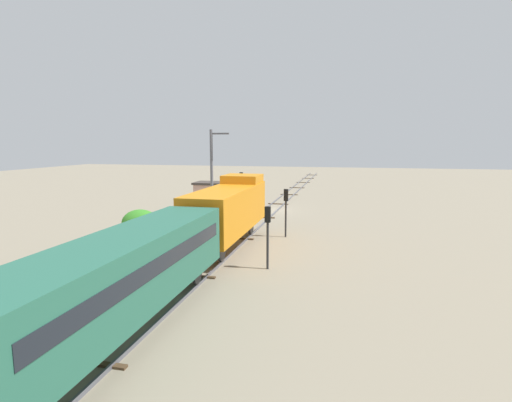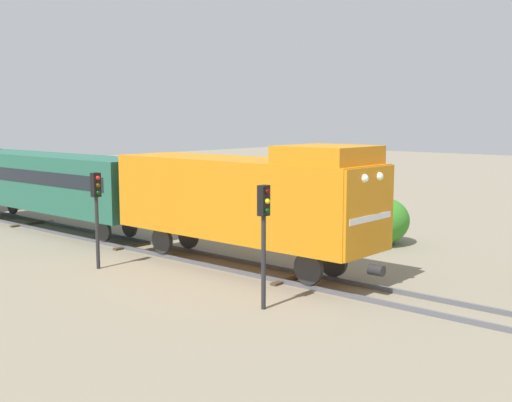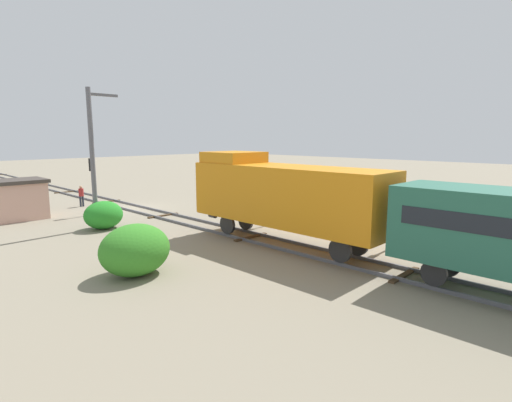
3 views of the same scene
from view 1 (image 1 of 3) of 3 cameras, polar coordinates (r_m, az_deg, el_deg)
The scene contains 12 objects.
ground_plane at distance 43.02m, azimuth 2.18°, elevation -1.34°, with size 159.44×159.44×0.00m, color gray.
railway_track at distance 43.01m, azimuth 2.18°, elevation -1.25°, with size 2.40×106.30×0.16m.
locomotive at distance 27.60m, azimuth -3.91°, elevation -0.95°, with size 2.90×11.60×4.60m.
passenger_car_leading at distance 15.71m, azimuth -18.38°, elevation -9.45°, with size 2.84×14.00×3.66m.
traffic_signal_near at distance 42.91m, azimuth -2.12°, elevation 2.47°, with size 0.32×0.34×4.09m.
traffic_signal_mid at distance 30.54m, azimuth 4.30°, elevation -0.38°, with size 0.32×0.34×3.72m.
traffic_signal_far at distance 22.71m, azimuth 1.69°, elevation -3.53°, with size 0.32×0.34×3.64m.
worker_near_track at distance 46.96m, azimuth 0.17°, elevation 0.70°, with size 0.38×0.38×1.70m.
catenary_mast at distance 39.12m, azimuth -6.28°, elevation 4.27°, with size 1.94×0.28×8.48m.
relay_hut at distance 46.45m, azimuth -6.52°, elevation 1.06°, with size 3.50×2.90×2.74m.
bush_near at distance 32.11m, azimuth -16.20°, elevation -3.06°, with size 2.92×2.39×2.12m, color #368526.
bush_mid at distance 39.09m, azimuth -6.07°, elevation -1.08°, with size 2.37×1.94×1.72m, color #268726.
Camera 1 is at (-7.96, 41.66, 7.20)m, focal length 28.00 mm.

